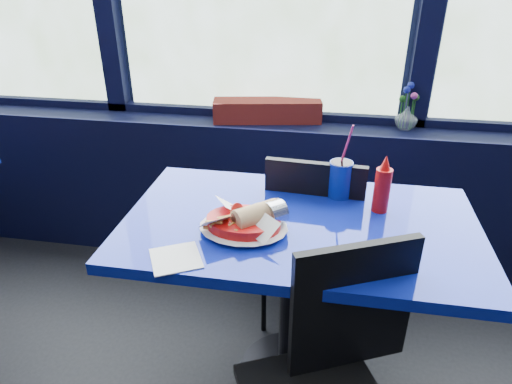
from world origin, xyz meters
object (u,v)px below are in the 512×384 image
chair_near_front (331,371)px  soda_cup (340,178)px  near_table (298,265)px  planter_box (267,111)px  food_basket (245,221)px  ketchup_bottle (382,187)px  chair_near_back (311,232)px  flower_vase (407,115)px

chair_near_front → soda_cup: bearing=65.8°
near_table → soda_cup: (0.13, 0.21, 0.25)m
near_table → planter_box: bearing=105.7°
near_table → food_basket: (-0.17, -0.09, 0.22)m
food_basket → ketchup_bottle: (0.44, 0.21, 0.06)m
planter_box → soda_cup: (0.38, -0.67, -0.03)m
planter_box → food_basket: 0.98m
planter_box → near_table: bearing=-84.7°
near_table → food_basket: 0.29m
soda_cup → ketchup_bottle: bearing=-31.1°
near_table → chair_near_front: size_ratio=1.38×
chair_near_front → food_basket: chair_near_front is taller
chair_near_back → flower_vase: (0.41, 0.56, 0.36)m
chair_near_back → flower_vase: bearing=-122.2°
chair_near_front → food_basket: (-0.31, 0.31, 0.28)m
near_table → food_basket: food_basket is taller
planter_box → ketchup_bottle: ketchup_bottle is taller
chair_near_front → ketchup_bottle: 0.64m
soda_cup → planter_box: bearing=119.1°
food_basket → chair_near_front: bearing=-61.2°
chair_near_front → planter_box: bearing=81.8°
chair_near_back → ketchup_bottle: bearing=144.5°
chair_near_front → chair_near_back: size_ratio=0.99×
planter_box → food_basket: size_ratio=1.79×
planter_box → flower_vase: bearing=-10.8°
near_table → flower_vase: bearing=63.8°
near_table → chair_near_front: 0.42m
food_basket → near_table: bearing=10.8°
chair_near_front → flower_vase: size_ratio=3.85×
flower_vase → soda_cup: size_ratio=0.78×
planter_box → ketchup_bottle: bearing=-66.1°
chair_near_front → food_basket: 0.52m
flower_vase → ketchup_bottle: size_ratio=1.07×
planter_box → ketchup_bottle: (0.52, -0.76, -0.01)m
near_table → chair_near_back: chair_near_back is taller
chair_near_front → planter_box: planter_box is taller
near_table → ketchup_bottle: size_ratio=5.70×
planter_box → flower_vase: flower_vase is taller
near_table → ketchup_bottle: (0.27, 0.12, 0.27)m
planter_box → soda_cup: bearing=-71.3°
food_basket → soda_cup: size_ratio=1.04×
near_table → flower_vase: size_ratio=5.31×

